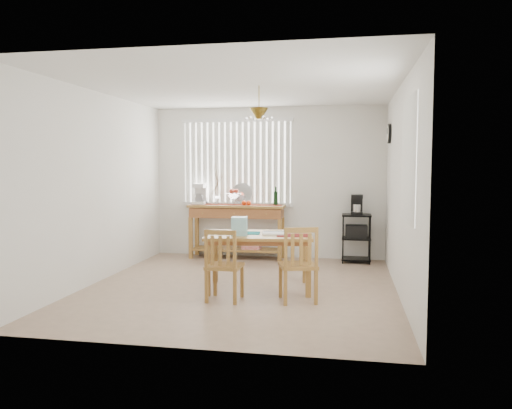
% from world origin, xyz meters
% --- Properties ---
extents(ground, '(4.00, 4.50, 0.01)m').
position_xyz_m(ground, '(0.00, 0.00, -0.01)').
color(ground, tan).
extents(room_shell, '(4.20, 4.70, 2.70)m').
position_xyz_m(room_shell, '(0.00, 0.02, 1.69)').
color(room_shell, white).
rests_on(room_shell, ground).
extents(sideboard, '(1.64, 0.46, 0.92)m').
position_xyz_m(sideboard, '(-0.49, 2.00, 0.69)').
color(sideboard, '#A97A39').
rests_on(sideboard, ground).
extents(sideboard_items, '(1.56, 0.39, 0.71)m').
position_xyz_m(sideboard_items, '(-0.78, 2.02, 1.07)').
color(sideboard_items, maroon).
rests_on(sideboard_items, sideboard).
extents(wire_cart, '(0.47, 0.37, 0.80)m').
position_xyz_m(wire_cart, '(1.52, 2.00, 0.48)').
color(wire_cart, black).
rests_on(wire_cart, ground).
extents(cart_items, '(0.19, 0.22, 0.33)m').
position_xyz_m(cart_items, '(1.52, 2.01, 0.95)').
color(cart_items, black).
rests_on(cart_items, wire_cart).
extents(dining_table, '(1.45, 1.04, 0.72)m').
position_xyz_m(dining_table, '(0.25, -0.05, 0.64)').
color(dining_table, '#A97A39').
rests_on(dining_table, ground).
extents(table_items, '(1.08, 0.48, 0.23)m').
position_xyz_m(table_items, '(0.14, -0.19, 0.81)').
color(table_items, '#157379').
rests_on(table_items, dining_table).
extents(chair_left, '(0.41, 0.41, 0.86)m').
position_xyz_m(chair_left, '(-0.06, -0.69, 0.42)').
color(chair_left, '#A97A39').
rests_on(chair_left, ground).
extents(chair_right, '(0.52, 0.52, 0.90)m').
position_xyz_m(chair_right, '(0.81, -0.58, 0.44)').
color(chair_right, '#A97A39').
rests_on(chair_right, ground).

